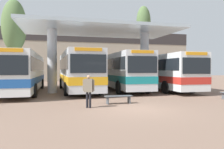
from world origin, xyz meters
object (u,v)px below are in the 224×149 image
object	(u,v)px
waiting_bench_far_platform	(118,98)
poplar_tree_behind_right	(14,26)
transit_bus_far_right_bay	(159,71)
transit_bus_left_bay	(24,71)
poplar_tree_behind_left	(143,23)
transit_bus_right_bay	(122,70)
pedestrian_waiting	(89,88)
transit_bus_center_bay	(78,70)

from	to	relation	value
waiting_bench_far_platform	poplar_tree_behind_right	xyz separation A→B (m)	(-7.63, 12.97, 6.15)
transit_bus_far_right_bay	poplar_tree_behind_right	size ratio (longest dim) A/B	1.34
transit_bus_left_bay	poplar_tree_behind_left	xyz separation A→B (m)	(14.01, 7.43, 6.30)
transit_bus_right_bay	pedestrian_waiting	world-z (taller)	transit_bus_right_bay
transit_bus_center_bay	poplar_tree_behind_left	size ratio (longest dim) A/B	1.11
pedestrian_waiting	transit_bus_far_right_bay	bearing A→B (deg)	72.47
pedestrian_waiting	poplar_tree_behind_left	distance (m)	20.20
transit_bus_right_bay	poplar_tree_behind_left	distance (m)	11.27
waiting_bench_far_platform	poplar_tree_behind_right	distance (m)	16.26
transit_bus_far_right_bay	poplar_tree_behind_left	xyz separation A→B (m)	(1.46, 7.44, 6.28)
transit_bus_left_bay	poplar_tree_behind_left	world-z (taller)	poplar_tree_behind_left
transit_bus_far_right_bay	pedestrian_waiting	bearing A→B (deg)	48.05
pedestrian_waiting	poplar_tree_behind_right	bearing A→B (deg)	138.79
transit_bus_center_bay	waiting_bench_far_platform	world-z (taller)	transit_bus_center_bay
transit_bus_right_bay	poplar_tree_behind_right	bearing A→B (deg)	-27.19
transit_bus_left_bay	poplar_tree_behind_left	bearing A→B (deg)	-151.21
pedestrian_waiting	transit_bus_right_bay	bearing A→B (deg)	88.47
transit_bus_far_right_bay	waiting_bench_far_platform	bearing A→B (deg)	52.07
poplar_tree_behind_right	transit_bus_left_bay	bearing A→B (deg)	-72.80
poplar_tree_behind_left	poplar_tree_behind_right	world-z (taller)	poplar_tree_behind_left
transit_bus_left_bay	transit_bus_far_right_bay	size ratio (longest dim) A/B	0.99
transit_bus_left_bay	poplar_tree_behind_right	bearing A→B (deg)	-71.94
transit_bus_left_bay	transit_bus_far_right_bay	world-z (taller)	transit_bus_far_right_bay
transit_bus_center_bay	pedestrian_waiting	xyz separation A→B (m)	(-0.34, -8.95, -0.88)
transit_bus_center_bay	poplar_tree_behind_left	xyz separation A→B (m)	(9.48, 7.24, 6.19)
transit_bus_center_bay	poplar_tree_behind_left	distance (m)	13.44
transit_bus_center_bay	poplar_tree_behind_right	distance (m)	9.10
waiting_bench_far_platform	transit_bus_left_bay	bearing A→B (deg)	127.56
transit_bus_center_bay	pedestrian_waiting	distance (m)	9.00
transit_bus_right_bay	transit_bus_left_bay	bearing A→B (deg)	-1.25
poplar_tree_behind_right	transit_bus_far_right_bay	bearing A→B (deg)	-19.96
transit_bus_left_bay	poplar_tree_behind_left	distance (m)	17.06
transit_bus_far_right_bay	waiting_bench_far_platform	distance (m)	10.29
poplar_tree_behind_left	transit_bus_left_bay	bearing A→B (deg)	-152.07
transit_bus_left_bay	transit_bus_center_bay	bearing A→B (deg)	-176.73
transit_bus_far_right_bay	pedestrian_waiting	distance (m)	12.11
transit_bus_left_bay	pedestrian_waiting	xyz separation A→B (m)	(4.20, -8.76, -0.78)
poplar_tree_behind_left	waiting_bench_far_platform	bearing A→B (deg)	-117.53
transit_bus_center_bay	transit_bus_far_right_bay	size ratio (longest dim) A/B	0.93
poplar_tree_behind_left	pedestrian_waiting	bearing A→B (deg)	-121.23
pedestrian_waiting	poplar_tree_behind_left	bearing A→B (deg)	84.94
transit_bus_center_bay	transit_bus_left_bay	bearing A→B (deg)	0.92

